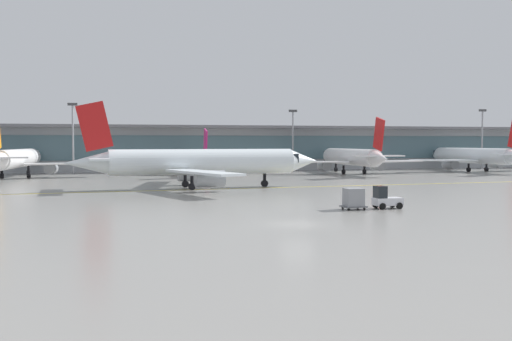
{
  "coord_description": "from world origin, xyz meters",
  "views": [
    {
      "loc": [
        -13.4,
        -41.64,
        6.16
      ],
      "look_at": [
        1.97,
        21.2,
        3.0
      ],
      "focal_mm": 41.29,
      "sensor_mm": 36.0,
      "label": 1
    }
  ],
  "objects_px": {
    "gate_airplane_2": "(198,161)",
    "cargo_dolly_lead": "(353,198)",
    "baggage_tug": "(385,199)",
    "apron_light_mast_3": "(482,136)",
    "gate_airplane_1": "(17,159)",
    "gate_airplane_4": "(473,156)",
    "apron_light_mast_2": "(293,137)",
    "gate_airplane_3": "(351,157)",
    "apron_light_mast_1": "(73,135)",
    "taxiing_regional_jet": "(200,163)"
  },
  "relations": [
    {
      "from": "cargo_dolly_lead",
      "to": "apron_light_mast_2",
      "type": "height_order",
      "value": "apron_light_mast_2"
    },
    {
      "from": "gate_airplane_2",
      "to": "taxiing_regional_jet",
      "type": "height_order",
      "value": "taxiing_regional_jet"
    },
    {
      "from": "apron_light_mast_1",
      "to": "apron_light_mast_3",
      "type": "bearing_deg",
      "value": -0.02
    },
    {
      "from": "gate_airplane_4",
      "to": "apron_light_mast_1",
      "type": "xyz_separation_m",
      "value": [
        -80.48,
        8.55,
        4.27
      ]
    },
    {
      "from": "gate_airplane_1",
      "to": "gate_airplane_4",
      "type": "height_order",
      "value": "gate_airplane_1"
    },
    {
      "from": "cargo_dolly_lead",
      "to": "apron_light_mast_3",
      "type": "relative_size",
      "value": 0.16
    },
    {
      "from": "apron_light_mast_2",
      "to": "cargo_dolly_lead",
      "type": "bearing_deg",
      "value": -102.89
    },
    {
      "from": "gate_airplane_1",
      "to": "apron_light_mast_2",
      "type": "relative_size",
      "value": 2.48
    },
    {
      "from": "gate_airplane_2",
      "to": "gate_airplane_4",
      "type": "bearing_deg",
      "value": -91.33
    },
    {
      "from": "taxiing_regional_jet",
      "to": "apron_light_mast_1",
      "type": "relative_size",
      "value": 2.52
    },
    {
      "from": "gate_airplane_3",
      "to": "cargo_dolly_lead",
      "type": "relative_size",
      "value": 14.92
    },
    {
      "from": "gate_airplane_3",
      "to": "apron_light_mast_1",
      "type": "bearing_deg",
      "value": 79.12
    },
    {
      "from": "gate_airplane_1",
      "to": "gate_airplane_4",
      "type": "bearing_deg",
      "value": -85.03
    },
    {
      "from": "gate_airplane_1",
      "to": "gate_airplane_4",
      "type": "distance_m",
      "value": 89.15
    },
    {
      "from": "gate_airplane_1",
      "to": "apron_light_mast_1",
      "type": "height_order",
      "value": "apron_light_mast_1"
    },
    {
      "from": "gate_airplane_3",
      "to": "gate_airplane_1",
      "type": "bearing_deg",
      "value": 89.33
    },
    {
      "from": "gate_airplane_4",
      "to": "apron_light_mast_1",
      "type": "height_order",
      "value": "apron_light_mast_1"
    },
    {
      "from": "gate_airplane_2",
      "to": "apron_light_mast_2",
      "type": "xyz_separation_m",
      "value": [
        21.6,
        9.13,
        4.6
      ]
    },
    {
      "from": "gate_airplane_2",
      "to": "gate_airplane_3",
      "type": "bearing_deg",
      "value": -97.31
    },
    {
      "from": "cargo_dolly_lead",
      "to": "apron_light_mast_2",
      "type": "relative_size",
      "value": 0.16
    },
    {
      "from": "gate_airplane_3",
      "to": "apron_light_mast_2",
      "type": "relative_size",
      "value": 2.44
    },
    {
      "from": "gate_airplane_4",
      "to": "taxiing_regional_jet",
      "type": "relative_size",
      "value": 0.94
    },
    {
      "from": "taxiing_regional_jet",
      "to": "cargo_dolly_lead",
      "type": "distance_m",
      "value": 29.46
    },
    {
      "from": "gate_airplane_2",
      "to": "cargo_dolly_lead",
      "type": "height_order",
      "value": "gate_airplane_2"
    },
    {
      "from": "gate_airplane_1",
      "to": "gate_airplane_3",
      "type": "height_order",
      "value": "gate_airplane_1"
    },
    {
      "from": "cargo_dolly_lead",
      "to": "apron_light_mast_1",
      "type": "height_order",
      "value": "apron_light_mast_1"
    },
    {
      "from": "gate_airplane_2",
      "to": "cargo_dolly_lead",
      "type": "bearing_deg",
      "value": -174.34
    },
    {
      "from": "gate_airplane_4",
      "to": "apron_light_mast_1",
      "type": "bearing_deg",
      "value": 81.46
    },
    {
      "from": "apron_light_mast_2",
      "to": "gate_airplane_3",
      "type": "bearing_deg",
      "value": -59.2
    },
    {
      "from": "gate_airplane_2",
      "to": "baggage_tug",
      "type": "distance_m",
      "value": 61.02
    },
    {
      "from": "taxiing_regional_jet",
      "to": "apron_light_mast_2",
      "type": "distance_m",
      "value": 49.4
    },
    {
      "from": "gate_airplane_1",
      "to": "baggage_tug",
      "type": "bearing_deg",
      "value": -140.66
    },
    {
      "from": "gate_airplane_3",
      "to": "gate_airplane_4",
      "type": "height_order",
      "value": "gate_airplane_4"
    },
    {
      "from": "taxiing_regional_jet",
      "to": "apron_light_mast_3",
      "type": "height_order",
      "value": "apron_light_mast_3"
    },
    {
      "from": "gate_airplane_2",
      "to": "apron_light_mast_3",
      "type": "distance_m",
      "value": 66.14
    },
    {
      "from": "cargo_dolly_lead",
      "to": "apron_light_mast_2",
      "type": "distance_m",
      "value": 71.56
    },
    {
      "from": "gate_airplane_1",
      "to": "apron_light_mast_3",
      "type": "relative_size",
      "value": 2.38
    },
    {
      "from": "gate_airplane_1",
      "to": "gate_airplane_2",
      "type": "relative_size",
      "value": 1.26
    },
    {
      "from": "gate_airplane_2",
      "to": "apron_light_mast_3",
      "type": "relative_size",
      "value": 1.89
    },
    {
      "from": "cargo_dolly_lead",
      "to": "apron_light_mast_3",
      "type": "distance_m",
      "value": 90.31
    },
    {
      "from": "taxiing_regional_jet",
      "to": "apron_light_mast_3",
      "type": "xyz_separation_m",
      "value": [
        69.91,
        39.67,
        4.04
      ]
    },
    {
      "from": "gate_airplane_3",
      "to": "baggage_tug",
      "type": "relative_size",
      "value": 12.08
    },
    {
      "from": "baggage_tug",
      "to": "apron_light_mast_3",
      "type": "distance_m",
      "value": 88.23
    },
    {
      "from": "gate_airplane_1",
      "to": "cargo_dolly_lead",
      "type": "bearing_deg",
      "value": -142.83
    },
    {
      "from": "baggage_tug",
      "to": "apron_light_mast_1",
      "type": "relative_size",
      "value": 0.19
    },
    {
      "from": "gate_airplane_3",
      "to": "cargo_dolly_lead",
      "type": "xyz_separation_m",
      "value": [
        -23.67,
        -56.46,
        -2.09
      ]
    },
    {
      "from": "gate_airplane_3",
      "to": "apron_light_mast_1",
      "type": "distance_m",
      "value": 53.48
    },
    {
      "from": "baggage_tug",
      "to": "cargo_dolly_lead",
      "type": "xyz_separation_m",
      "value": [
        -3.17,
        -0.03,
        0.16
      ]
    },
    {
      "from": "baggage_tug",
      "to": "apron_light_mast_3",
      "type": "height_order",
      "value": "apron_light_mast_3"
    },
    {
      "from": "taxiing_regional_jet",
      "to": "gate_airplane_2",
      "type": "bearing_deg",
      "value": 78.6
    }
  ]
}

